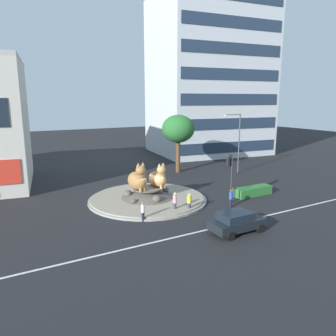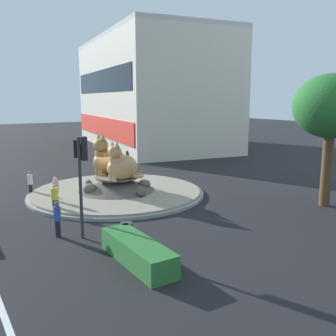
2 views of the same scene
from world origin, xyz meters
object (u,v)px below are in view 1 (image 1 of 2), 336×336
(traffic_light_mast, at_px, (231,168))
(pedestrian_white_shirt, at_px, (143,211))
(pedestrian_pink_shirt, at_px, (175,202))
(sedan_on_far_lane, at_px, (237,222))
(pedestrian_blue_shirt, at_px, (231,198))
(cat_statue_calico, at_px, (158,178))
(litter_bin, at_px, (233,193))
(office_tower, at_px, (209,77))
(broadleaf_tree_behind_island, at_px, (178,129))
(streetlight_arm, at_px, (237,139))
(pedestrian_yellow_shirt, at_px, (189,202))
(cat_statue_tabby, at_px, (138,179))

(traffic_light_mast, xyz_separation_m, pedestrian_white_shirt, (-9.16, -0.30, -2.52))
(pedestrian_pink_shirt, height_order, sedan_on_far_lane, pedestrian_pink_shirt)
(pedestrian_white_shirt, xyz_separation_m, pedestrian_blue_shirt, (8.48, -0.70, 0.02))
(cat_statue_calico, height_order, litter_bin, cat_statue_calico)
(cat_statue_calico, distance_m, office_tower, 32.55)
(broadleaf_tree_behind_island, height_order, litter_bin, broadleaf_tree_behind_island)
(office_tower, distance_m, sedan_on_far_lane, 39.69)
(streetlight_arm, distance_m, litter_bin, 11.90)
(pedestrian_yellow_shirt, height_order, pedestrian_blue_shirt, pedestrian_blue_shirt)
(pedestrian_white_shirt, bearing_deg, sedan_on_far_lane, -66.34)
(office_tower, relative_size, streetlight_arm, 3.45)
(broadleaf_tree_behind_island, height_order, pedestrian_white_shirt, broadleaf_tree_behind_island)
(cat_statue_tabby, relative_size, pedestrian_pink_shirt, 1.62)
(cat_statue_calico, relative_size, pedestrian_white_shirt, 1.64)
(cat_statue_tabby, height_order, traffic_light_mast, traffic_light_mast)
(cat_statue_calico, distance_m, pedestrian_pink_shirt, 4.24)
(streetlight_arm, distance_m, pedestrian_yellow_shirt, 17.17)
(cat_statue_calico, xyz_separation_m, broadleaf_tree_behind_island, (7.92, 9.48, 3.64))
(cat_statue_calico, height_order, pedestrian_pink_shirt, cat_statue_calico)
(office_tower, bearing_deg, streetlight_arm, -106.03)
(litter_bin, bearing_deg, traffic_light_mast, -140.57)
(cat_statue_calico, bearing_deg, broadleaf_tree_behind_island, 128.00)
(cat_statue_tabby, xyz_separation_m, pedestrian_blue_shirt, (6.77, -5.48, -1.35))
(pedestrian_pink_shirt, bearing_deg, litter_bin, -16.69)
(cat_statue_calico, height_order, pedestrian_yellow_shirt, cat_statue_calico)
(pedestrian_blue_shirt, relative_size, sedan_on_far_lane, 0.39)
(broadleaf_tree_behind_island, bearing_deg, pedestrian_blue_shirt, -102.47)
(streetlight_arm, xyz_separation_m, pedestrian_white_shirt, (-18.31, -9.93, -3.69))
(pedestrian_pink_shirt, relative_size, sedan_on_far_lane, 0.42)
(broadleaf_tree_behind_island, height_order, pedestrian_blue_shirt, broadleaf_tree_behind_island)
(traffic_light_mast, bearing_deg, pedestrian_blue_shirt, 151.03)
(streetlight_arm, relative_size, litter_bin, 8.72)
(cat_statue_tabby, bearing_deg, cat_statue_calico, 79.68)
(sedan_on_far_lane, relative_size, litter_bin, 4.72)
(cat_statue_tabby, relative_size, pedestrian_blue_shirt, 1.71)
(pedestrian_yellow_shirt, height_order, sedan_on_far_lane, pedestrian_yellow_shirt)
(sedan_on_far_lane, bearing_deg, pedestrian_yellow_shirt, 95.38)
(traffic_light_mast, height_order, pedestrian_blue_shirt, traffic_light_mast)
(pedestrian_yellow_shirt, bearing_deg, litter_bin, -65.33)
(streetlight_arm, bearing_deg, pedestrian_pink_shirt, 37.42)
(broadleaf_tree_behind_island, xyz_separation_m, pedestrian_white_shirt, (-11.78, -14.21, -4.91))
(pedestrian_yellow_shirt, bearing_deg, broadleaf_tree_behind_island, -15.12)
(broadleaf_tree_behind_island, relative_size, pedestrian_blue_shirt, 4.61)
(office_tower, bearing_deg, broadleaf_tree_behind_island, -130.98)
(cat_statue_calico, height_order, pedestrian_white_shirt, cat_statue_calico)
(traffic_light_mast, xyz_separation_m, pedestrian_pink_shirt, (-5.76, 0.39, -2.46))
(pedestrian_blue_shirt, bearing_deg, broadleaf_tree_behind_island, -27.24)
(cat_statue_tabby, distance_m, litter_bin, 9.78)
(pedestrian_white_shirt, bearing_deg, litter_bin, -11.56)
(sedan_on_far_lane, bearing_deg, office_tower, 57.42)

